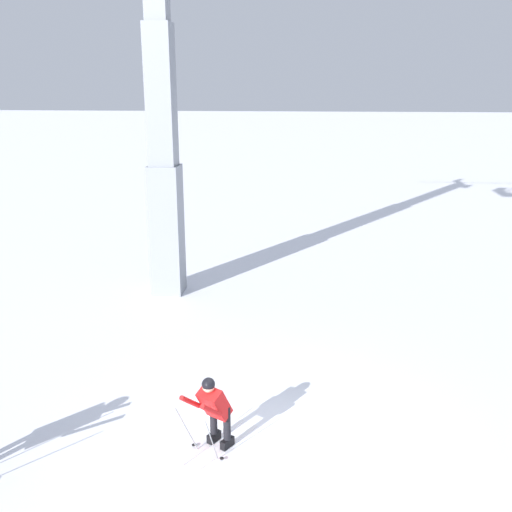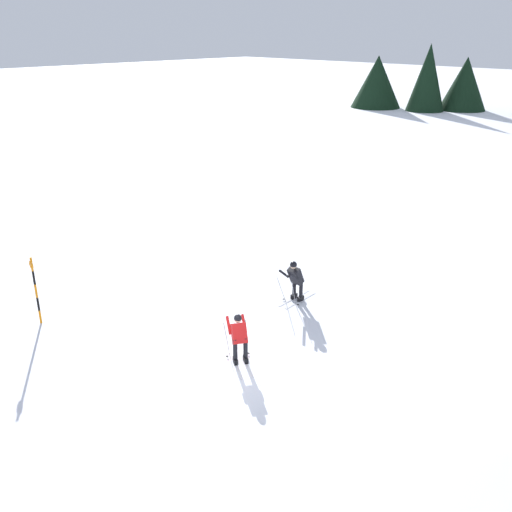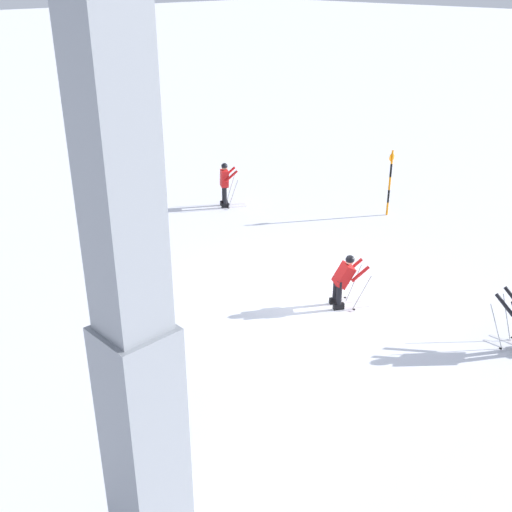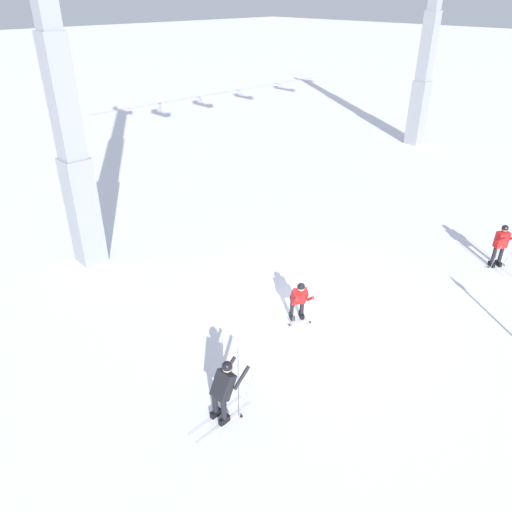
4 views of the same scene
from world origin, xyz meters
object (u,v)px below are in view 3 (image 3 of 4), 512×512
at_px(skier_carving_main, 344,278).
at_px(trail_marker_pole, 390,181).
at_px(skier_distant_downhill, 225,182).
at_px(lift_tower_near, 125,244).

xyz_separation_m(skier_carving_main, trail_marker_pole, (3.03, -6.29, 0.44)).
bearing_deg(skier_distant_downhill, skier_carving_main, 160.49).
height_order(trail_marker_pole, skier_distant_downhill, trail_marker_pole).
relative_size(lift_tower_near, trail_marker_pole, 5.21).
bearing_deg(trail_marker_pole, skier_carving_main, 115.72).
bearing_deg(skier_distant_downhill, trail_marker_pole, -142.34).
bearing_deg(skier_carving_main, skier_distant_downhill, -19.51).
bearing_deg(skier_distant_downhill, lift_tower_near, 134.46).
bearing_deg(trail_marker_pole, skier_distant_downhill, 37.66).
bearing_deg(skier_carving_main, lift_tower_near, 109.02).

